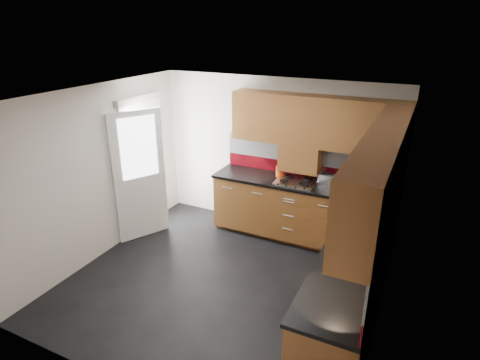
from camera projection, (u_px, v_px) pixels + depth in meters
The scene contains 14 objects.
room at pixel (221, 174), 4.64m from camera, with size 4.00×3.80×2.64m.
base_cabinets at pixel (321, 246), 5.21m from camera, with size 2.70×3.20×0.95m.
countertop at pixel (322, 212), 5.02m from camera, with size 2.72×3.22×0.04m.
backsplash at pixel (346, 188), 5.01m from camera, with size 2.70×3.20×0.54m.
upper_cabinets at pixel (345, 142), 4.67m from camera, with size 2.50×3.20×0.72m.
extractor_hood at pixel (301, 157), 5.91m from camera, with size 0.60×0.33×0.40m, color #602F15.
glass_cabinet at pixel (391, 139), 4.71m from camera, with size 0.32×0.80×0.66m.
back_door at pixel (143, 169), 6.16m from camera, with size 0.42×1.19×2.04m.
gas_hob at pixel (296, 182), 5.89m from camera, with size 0.57×0.50×0.04m.
utensil_pot at pixel (280, 170), 6.10m from camera, with size 0.13×0.13×0.46m.
toaster at pixel (327, 180), 5.78m from camera, with size 0.26×0.19×0.17m.
food_processor at pixel (366, 217), 4.60m from camera, with size 0.16×0.16×0.27m.
paper_towel at pixel (370, 225), 4.42m from camera, with size 0.11×0.11×0.23m, color white.
orange_cloth at pixel (368, 206), 5.13m from camera, with size 0.13×0.11×0.01m, color #F13D1A.
Camera 1 is at (2.09, -3.81, 3.16)m, focal length 30.00 mm.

